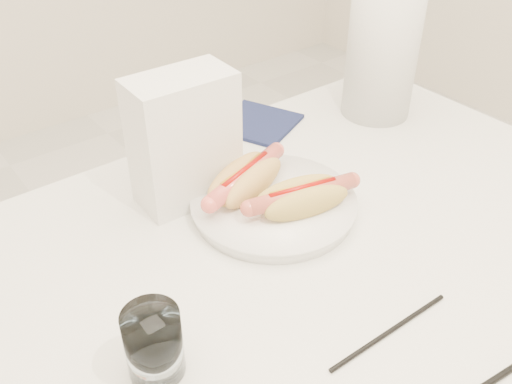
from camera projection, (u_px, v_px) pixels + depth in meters
table at (292, 294)px, 0.83m from camera, size 1.20×0.80×0.75m
plate at (273, 206)px, 0.89m from camera, size 0.31×0.31×0.02m
hotdog_left at (245, 180)px, 0.89m from camera, size 0.18×0.11×0.05m
hotdog_right at (302, 198)px, 0.85m from camera, size 0.18×0.10×0.05m
water_glass at (154, 343)px, 0.63m from camera, size 0.06×0.06×0.09m
chopstick_near at (390, 331)px, 0.69m from camera, size 0.20×0.01×0.01m
napkin_box at (184, 140)px, 0.87m from camera, size 0.16×0.09×0.21m
navy_napkin at (257, 123)px, 1.12m from camera, size 0.18×0.18×0.01m
paper_towel_roll at (384, 40)px, 1.07m from camera, size 0.17×0.17×0.31m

